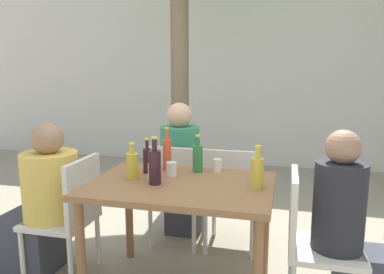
# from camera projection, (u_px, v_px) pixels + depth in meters

# --- Properties ---
(cafe_building_wall) EXTENTS (10.00, 0.08, 2.80)m
(cafe_building_wall) POSITION_uv_depth(u_px,v_px,m) (245.00, 77.00, 5.84)
(cafe_building_wall) COLOR beige
(cafe_building_wall) RESTS_ON ground_plane
(dining_table_front) EXTENTS (1.19, 0.85, 0.77)m
(dining_table_front) POSITION_uv_depth(u_px,v_px,m) (181.00, 197.00, 2.45)
(dining_table_front) COLOR brown
(dining_table_front) RESTS_ON ground_plane
(patio_chair_0) EXTENTS (0.44, 0.44, 0.88)m
(patio_chair_0) POSITION_uv_depth(u_px,v_px,m) (70.00, 211.00, 2.68)
(patio_chair_0) COLOR beige
(patio_chair_0) RESTS_ON ground_plane
(patio_chair_1) EXTENTS (0.44, 0.44, 0.88)m
(patio_chair_1) POSITION_uv_depth(u_px,v_px,m) (311.00, 236.00, 2.28)
(patio_chair_1) COLOR beige
(patio_chair_1) RESTS_ON ground_plane
(patio_chair_2) EXTENTS (0.44, 0.44, 0.88)m
(patio_chair_2) POSITION_uv_depth(u_px,v_px,m) (175.00, 190.00, 3.16)
(patio_chair_2) COLOR beige
(patio_chair_2) RESTS_ON ground_plane
(patio_chair_3) EXTENTS (0.44, 0.44, 0.88)m
(patio_chair_3) POSITION_uv_depth(u_px,v_px,m) (231.00, 194.00, 3.05)
(patio_chair_3) COLOR beige
(patio_chair_3) RESTS_ON ground_plane
(person_seated_0) EXTENTS (0.60, 0.40, 1.13)m
(person_seated_0) POSITION_uv_depth(u_px,v_px,m) (42.00, 206.00, 2.74)
(person_seated_0) COLOR #383842
(person_seated_0) RESTS_ON ground_plane
(person_seated_1) EXTENTS (0.55, 0.30, 1.16)m
(person_seated_1) POSITION_uv_depth(u_px,v_px,m) (353.00, 238.00, 2.22)
(person_seated_1) COLOR #383842
(person_seated_1) RESTS_ON ground_plane
(person_seated_2) EXTENTS (0.34, 0.57, 1.22)m
(person_seated_2) POSITION_uv_depth(u_px,v_px,m) (182.00, 176.00, 3.37)
(person_seated_2) COLOR #383842
(person_seated_2) RESTS_ON ground_plane
(oil_cruet_0) EXTENTS (0.08, 0.08, 0.27)m
(oil_cruet_0) POSITION_uv_depth(u_px,v_px,m) (257.00, 172.00, 2.30)
(oil_cruet_0) COLOR gold
(oil_cruet_0) RESTS_ON dining_table_front
(soda_bottle_1) EXTENTS (0.06, 0.06, 0.32)m
(soda_bottle_1) POSITION_uv_depth(u_px,v_px,m) (167.00, 154.00, 2.71)
(soda_bottle_1) COLOR #DB4C2D
(soda_bottle_1) RESTS_ON dining_table_front
(green_bottle_2) EXTENTS (0.07, 0.07, 0.27)m
(green_bottle_2) POSITION_uv_depth(u_px,v_px,m) (198.00, 158.00, 2.67)
(green_bottle_2) COLOR #287A38
(green_bottle_2) RESTS_ON dining_table_front
(wine_bottle_3) EXTENTS (0.08, 0.08, 0.31)m
(wine_bottle_3) POSITION_uv_depth(u_px,v_px,m) (155.00, 166.00, 2.38)
(wine_bottle_3) COLOR #331923
(wine_bottle_3) RESTS_ON dining_table_front
(oil_cruet_4) EXTENTS (0.08, 0.08, 0.24)m
(oil_cruet_4) POSITION_uv_depth(u_px,v_px,m) (132.00, 165.00, 2.52)
(oil_cruet_4) COLOR gold
(oil_cruet_4) RESTS_ON dining_table_front
(wine_bottle_5) EXTENTS (0.06, 0.06, 0.25)m
(wine_bottle_5) POSITION_uv_depth(u_px,v_px,m) (147.00, 160.00, 2.65)
(wine_bottle_5) COLOR #331923
(wine_bottle_5) RESTS_ON dining_table_front
(drinking_glass_0) EXTENTS (0.07, 0.07, 0.10)m
(drinking_glass_0) POSITION_uv_depth(u_px,v_px,m) (171.00, 169.00, 2.58)
(drinking_glass_0) COLOR silver
(drinking_glass_0) RESTS_ON dining_table_front
(drinking_glass_1) EXTENTS (0.07, 0.07, 0.09)m
(drinking_glass_1) POSITION_uv_depth(u_px,v_px,m) (218.00, 165.00, 2.70)
(drinking_glass_1) COLOR silver
(drinking_glass_1) RESTS_ON dining_table_front
(drinking_glass_2) EXTENTS (0.06, 0.06, 0.11)m
(drinking_glass_2) POSITION_uv_depth(u_px,v_px,m) (153.00, 172.00, 2.48)
(drinking_glass_2) COLOR silver
(drinking_glass_2) RESTS_ON dining_table_front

